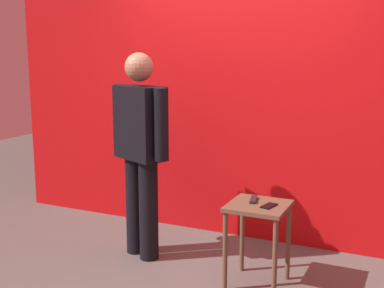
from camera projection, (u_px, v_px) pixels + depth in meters
ground_plane at (185, 286)px, 3.80m from camera, size 12.00×12.00×0.00m
back_wall_red at (242, 72)px, 4.60m from camera, size 4.96×0.12×3.10m
standing_person at (141, 145)px, 4.20m from camera, size 0.67×0.40×1.73m
side_table at (258, 221)px, 3.73m from camera, size 0.43×0.43×0.63m
cell_phone at (269, 206)px, 3.65m from camera, size 0.10×0.16×0.01m
tv_remote at (254, 200)px, 3.79m from camera, size 0.08×0.18×0.02m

